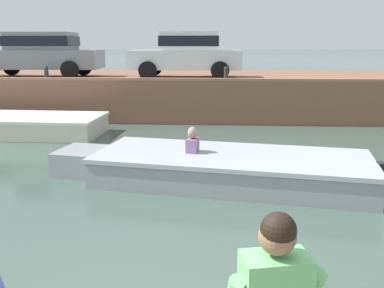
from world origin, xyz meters
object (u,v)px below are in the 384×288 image
Objects in this scene: car_left_inner_white at (187,53)px; mooring_bollard_mid at (226,73)px; car_leftmost_grey at (40,53)px; mooring_bollard_west at (46,72)px; motorboat_passing at (218,168)px.

mooring_bollard_mid is (1.35, -1.11, -0.61)m from car_left_inner_white.
mooring_bollard_mid is (6.52, -1.11, -0.61)m from car_leftmost_grey.
mooring_bollard_west is at bearing 180.00° from mooring_bollard_mid.
car_left_inner_white is (-1.10, 7.22, 1.98)m from motorboat_passing.
car_leftmost_grey is at bearing 131.02° from motorboat_passing.
car_left_inner_white is 1.85m from mooring_bollard_mid.
mooring_bollard_mid is at bearing -9.68° from car_leftmost_grey.
car_leftmost_grey reaches higher than mooring_bollard_west.
mooring_bollard_west is 5.89m from mooring_bollard_mid.
car_left_inner_white reaches higher than motorboat_passing.
motorboat_passing is at bearing -81.30° from car_left_inner_white.
mooring_bollard_west reaches higher than motorboat_passing.
mooring_bollard_west is (-5.65, 6.10, 1.38)m from motorboat_passing.
car_leftmost_grey is 9.96× the size of mooring_bollard_mid.
mooring_bollard_mid is at bearing 87.72° from motorboat_passing.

